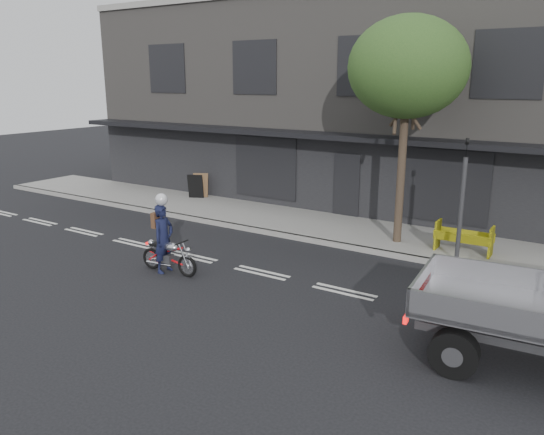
{
  "coord_description": "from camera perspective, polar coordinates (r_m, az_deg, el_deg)",
  "views": [
    {
      "loc": [
        7.35,
        -10.99,
        4.99
      ],
      "look_at": [
        0.0,
        0.5,
        1.41
      ],
      "focal_mm": 35.0,
      "sensor_mm": 36.0,
      "label": 1
    }
  ],
  "objects": [
    {
      "name": "motorcycle",
      "position": [
        14.26,
        -11.05,
        -4.01
      ],
      "size": [
        1.81,
        0.53,
        0.93
      ],
      "rotation": [
        0.0,
        0.0,
        0.04
      ],
      "color": "black",
      "rests_on": "ground"
    },
    {
      "name": "kerb",
      "position": [
        16.63,
        4.83,
        -2.53
      ],
      "size": [
        32.0,
        0.2,
        0.15
      ],
      "primitive_type": "cube",
      "color": "gray",
      "rests_on": "ground"
    },
    {
      "name": "construction_barrier",
      "position": [
        15.88,
        19.73,
        -2.23
      ],
      "size": [
        1.6,
        0.65,
        0.89
      ],
      "primitive_type": null,
      "rotation": [
        0.0,
        0.0,
        0.01
      ],
      "color": "#FFF60D",
      "rests_on": "sidewalk"
    },
    {
      "name": "traffic_light_pole",
      "position": [
        15.05,
        19.69,
        1.03
      ],
      "size": [
        0.12,
        0.12,
        3.5
      ],
      "color": "#2D2D30",
      "rests_on": "ground"
    },
    {
      "name": "sandwich_board",
      "position": [
        22.28,
        -8.23,
        3.34
      ],
      "size": [
        0.76,
        0.65,
        1.01
      ],
      "primitive_type": null,
      "rotation": [
        0.0,
        0.0,
        0.44
      ],
      "color": "black",
      "rests_on": "sidewalk"
    },
    {
      "name": "building_main",
      "position": [
        23.49,
        14.66,
        11.83
      ],
      "size": [
        26.0,
        10.0,
        8.0
      ],
      "primitive_type": "cube",
      "color": "slate",
      "rests_on": "ground"
    },
    {
      "name": "rider",
      "position": [
        14.23,
        -11.58,
        -2.25
      ],
      "size": [
        0.46,
        0.68,
        1.82
      ],
      "primitive_type": "imported",
      "rotation": [
        0.0,
        0.0,
        1.61
      ],
      "color": "#131634",
      "rests_on": "ground"
    },
    {
      "name": "ground",
      "position": [
        14.13,
        -1.11,
        -5.96
      ],
      "size": [
        80.0,
        80.0,
        0.0
      ],
      "primitive_type": "plane",
      "color": "black",
      "rests_on": "ground"
    },
    {
      "name": "street_tree",
      "position": [
        16.04,
        14.39,
        15.3
      ],
      "size": [
        3.4,
        3.4,
        6.74
      ],
      "color": "#382B21",
      "rests_on": "ground"
    },
    {
      "name": "sidewalk",
      "position": [
        18.01,
        7.21,
        -1.24
      ],
      "size": [
        32.0,
        3.2,
        0.15
      ],
      "primitive_type": "cube",
      "color": "gray",
      "rests_on": "ground"
    }
  ]
}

